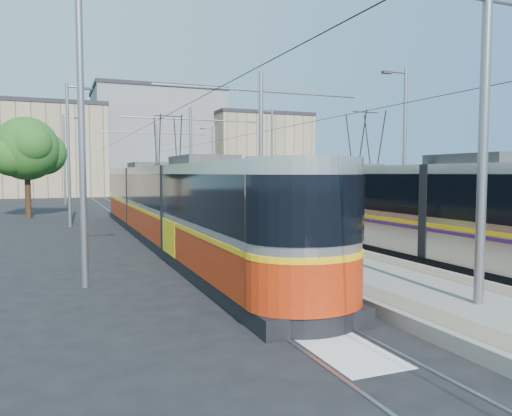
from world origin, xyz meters
name	(u,v)px	position (x,y,z in m)	size (l,w,h in m)	color
ground	(368,280)	(0.00, 0.00, 0.00)	(160.00, 160.00, 0.00)	black
platform	(204,221)	(0.00, 17.00, 0.15)	(4.00, 50.00, 0.30)	gray
tactile_strip_left	(180,219)	(-1.45, 17.00, 0.30)	(0.70, 50.00, 0.01)	gray
tactile_strip_right	(227,218)	(1.45, 17.00, 0.30)	(0.70, 50.00, 0.01)	gray
rails	(204,223)	(0.00, 17.00, 0.02)	(8.71, 70.00, 0.03)	gray
track_arrow	(302,323)	(-3.60, -3.00, 0.01)	(1.20, 5.00, 0.01)	silver
tram_left	(169,203)	(-3.60, 9.91, 1.71)	(2.43, 27.89, 5.50)	black
tram_right	(364,202)	(3.60, 5.56, 1.86)	(2.43, 29.81, 5.50)	black
catenary	(218,145)	(0.00, 14.15, 4.52)	(9.20, 70.00, 7.00)	slate
street_lamps	(187,156)	(0.00, 21.00, 4.18)	(15.18, 38.22, 8.00)	slate
shelter	(231,201)	(0.58, 13.60, 1.54)	(0.99, 1.23, 2.37)	black
tree	(31,150)	(-9.70, 25.27, 4.58)	(4.66, 4.31, 6.77)	#382314
building_left	(41,150)	(-10.00, 60.00, 6.03)	(16.32, 12.24, 12.05)	tan
building_centre	(157,142)	(6.00, 64.00, 7.70)	(18.36, 14.28, 15.38)	slate
building_right	(258,154)	(20.00, 58.00, 5.93)	(14.28, 10.20, 11.84)	tan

